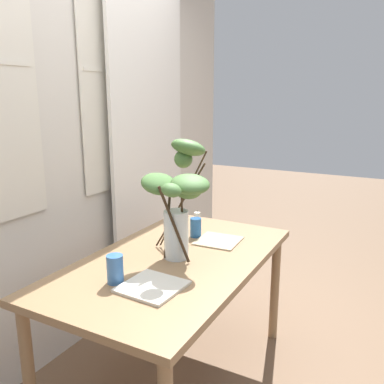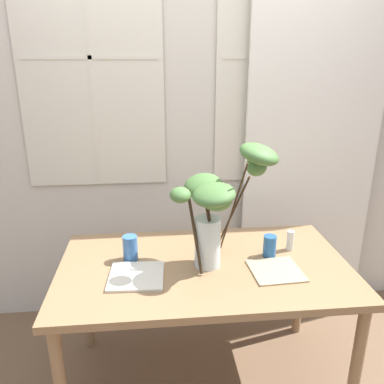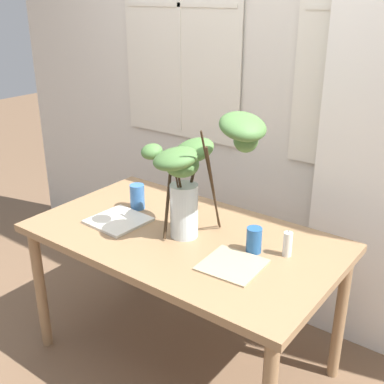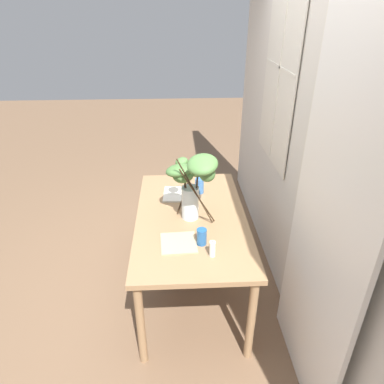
{
  "view_description": "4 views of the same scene",
  "coord_description": "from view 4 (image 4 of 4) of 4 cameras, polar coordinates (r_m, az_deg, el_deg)",
  "views": [
    {
      "loc": [
        -1.76,
        -1.06,
        1.62
      ],
      "look_at": [
        0.08,
        -0.07,
        1.12
      ],
      "focal_mm": 37.81,
      "sensor_mm": 36.0,
      "label": 1
    },
    {
      "loc": [
        -0.25,
        -1.8,
        1.79
      ],
      "look_at": [
        -0.06,
        0.01,
        1.16
      ],
      "focal_mm": 36.78,
      "sensor_mm": 36.0,
      "label": 2
    },
    {
      "loc": [
        1.29,
        -1.64,
        1.85
      ],
      "look_at": [
        0.05,
        0.0,
        1.0
      ],
      "focal_mm": 45.05,
      "sensor_mm": 36.0,
      "label": 3
    },
    {
      "loc": [
        2.32,
        -0.11,
        2.25
      ],
      "look_at": [
        0.09,
        0.0,
        1.03
      ],
      "focal_mm": 32.53,
      "sensor_mm": 36.0,
      "label": 4
    }
  ],
  "objects": [
    {
      "name": "pillar_candle",
      "position": [
        2.33,
        3.36,
        -9.3
      ],
      "size": [
        0.04,
        0.04,
        0.13
      ],
      "color": "silver",
      "rests_on": "dining_table"
    },
    {
      "name": "curtain_sheer_side",
      "position": [
        1.98,
        21.7,
        -4.03
      ],
      "size": [
        0.91,
        0.03,
        2.5
      ],
      "primitive_type": "cube",
      "color": "white",
      "rests_on": "ground"
    },
    {
      "name": "drinking_glass_blue_right",
      "position": [
        2.43,
        1.6,
        -7.34
      ],
      "size": [
        0.07,
        0.07,
        0.12
      ],
      "primitive_type": "cylinder",
      "color": "#235693",
      "rests_on": "dining_table"
    },
    {
      "name": "plate_square_left",
      "position": [
        3.05,
        -2.17,
        -0.37
      ],
      "size": [
        0.28,
        0.28,
        0.01
      ],
      "primitive_type": "cube",
      "rotation": [
        0.0,
        0.0,
        -0.06
      ],
      "color": "silver",
      "rests_on": "dining_table"
    },
    {
      "name": "plate_square_right",
      "position": [
        2.47,
        -2.21,
        -8.33
      ],
      "size": [
        0.26,
        0.26,
        0.01
      ],
      "primitive_type": "cube",
      "rotation": [
        0.0,
        0.0,
        0.06
      ],
      "color": "tan",
      "rests_on": "dining_table"
    },
    {
      "name": "drinking_glass_blue_left",
      "position": [
        3.06,
        1.22,
        1.04
      ],
      "size": [
        0.08,
        0.08,
        0.14
      ],
      "primitive_type": "cylinder",
      "color": "#386BAD",
      "rests_on": "dining_table"
    },
    {
      "name": "ground",
      "position": [
        3.24,
        -0.12,
        -15.43
      ],
      "size": [
        14.0,
        14.0,
        0.0
      ],
      "primitive_type": "plane",
      "color": "brown"
    },
    {
      "name": "dining_table",
      "position": [
        2.8,
        -0.13,
        -5.36
      ],
      "size": [
        1.51,
        0.87,
        0.76
      ],
      "color": "#93704C",
      "rests_on": "ground"
    },
    {
      "name": "back_wall_with_windows",
      "position": [
        2.62,
        18.66,
        10.44
      ],
      "size": [
        4.26,
        0.14,
        2.98
      ],
      "color": "beige",
      "rests_on": "ground"
    },
    {
      "name": "vase_with_branches",
      "position": [
        2.52,
        0.02,
        1.91
      ],
      "size": [
        0.6,
        0.41,
        0.65
      ],
      "color": "silver",
      "rests_on": "dining_table"
    }
  ]
}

